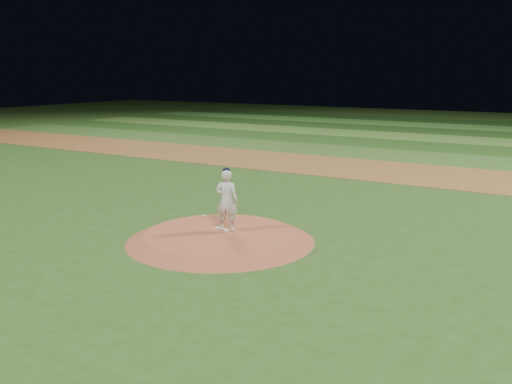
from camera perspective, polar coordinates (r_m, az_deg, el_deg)
ground at (r=16.78m, az=-3.57°, el=-4.90°), size 120.00×120.00×0.00m
infield_dirt_band at (r=29.07m, az=12.41°, el=2.11°), size 70.00×6.00×0.02m
outfield_stripe_0 at (r=34.26m, az=15.44°, el=3.43°), size 70.00×5.00×0.02m
outfield_stripe_1 at (r=39.06m, az=17.50°, el=4.32°), size 70.00×5.00×0.02m
outfield_stripe_2 at (r=43.89m, az=19.10°, el=5.01°), size 70.00×5.00×0.02m
outfield_stripe_3 at (r=48.76m, az=20.39°, el=5.56°), size 70.00×5.00×0.02m
outfield_stripe_4 at (r=53.66m, az=21.45°, el=6.01°), size 70.00×5.00×0.02m
outfield_stripe_5 at (r=58.57m, az=22.33°, el=6.38°), size 70.00×5.00×0.02m
pitchers_mound at (r=16.74m, az=-3.58°, el=-4.49°), size 5.50×5.50×0.25m
pitching_rubber at (r=17.06m, az=-3.44°, el=-3.69°), size 0.56×0.26×0.03m
rosin_bag at (r=18.50m, az=-5.29°, el=-2.40°), size 0.12×0.12×0.06m
pitcher_on_mound at (r=16.65m, az=-2.95°, el=-0.82°), size 0.77×0.61×1.89m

